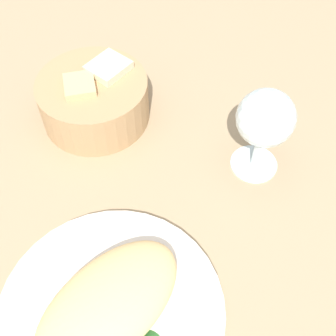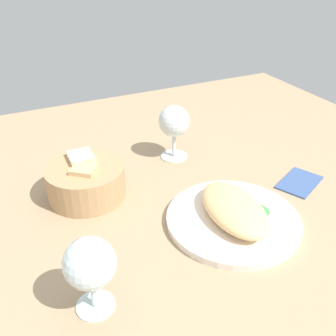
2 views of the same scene
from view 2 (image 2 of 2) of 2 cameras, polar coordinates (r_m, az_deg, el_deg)
The scene contains 8 objects.
ground_plane at distance 78.54cm, azimuth 4.68°, elevation -7.34°, with size 140.00×140.00×2.00cm, color tan.
plate at distance 76.07cm, azimuth 9.61°, elevation -7.58°, with size 25.83×25.83×1.40cm, color white.
omelette at distance 74.43cm, azimuth 9.79°, elevation -5.96°, with size 18.44×10.39×4.00cm, color #EFC27E.
lettuce_garnish at distance 77.65cm, azimuth 13.53°, elevation -5.72°, with size 4.00×4.00×1.74cm, color #388B3C.
bread_basket at distance 82.70cm, azimuth -12.13°, elevation -1.78°, with size 16.40×16.40×8.27cm.
wine_glass_near at distance 93.06cm, azimuth 0.93°, elevation 6.64°, with size 7.64×7.64×13.61cm.
wine_glass_far at distance 56.22cm, azimuth -11.52°, elevation -14.01°, with size 7.62×7.62×12.68cm.
folded_napkin at distance 91.47cm, azimuth 18.94°, elevation -1.93°, with size 11.00×7.00×0.80cm, color #3B568D.
Camera 2 is at (-52.54, 32.23, 47.68)cm, focal length 41.06 mm.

